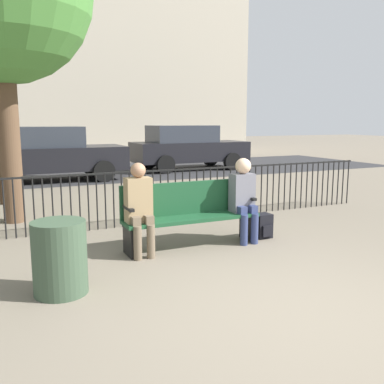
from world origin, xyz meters
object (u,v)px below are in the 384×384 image
parked_car_2 (50,153)px  trash_bin (60,258)px  seated_person_1 (244,195)px  parked_car_1 (188,147)px  backpack (263,226)px  seated_person_0 (139,205)px  park_bench (190,212)px

parked_car_2 → trash_bin: bearing=-96.2°
seated_person_1 → parked_car_1: parked_car_1 is taller
backpack → trash_bin: (-3.15, -0.93, 0.20)m
seated_person_0 → parked_car_2: (-0.19, 7.99, 0.15)m
park_bench → parked_car_1: 9.79m
parked_car_1 → backpack: bearing=-107.2°
seated_person_0 → parked_car_1: parked_car_1 is taller
seated_person_0 → seated_person_1: size_ratio=1.00×
backpack → seated_person_0: bearing=-178.5°
seated_person_1 → backpack: 0.66m
backpack → trash_bin: bearing=-163.5°
backpack → trash_bin: trash_bin is taller
parked_car_2 → trash_bin: parked_car_2 is taller
park_bench → parked_car_1: size_ratio=0.47×
backpack → parked_car_1: size_ratio=0.09×
park_bench → parked_car_2: parked_car_2 is taller
seated_person_1 → parked_car_2: (-1.79, 7.99, 0.14)m
seated_person_0 → trash_bin: (-1.15, -0.88, -0.31)m
seated_person_1 → trash_bin: 2.91m
park_bench → backpack: 1.25m
park_bench → parked_car_2: 7.93m
seated_person_1 → trash_bin: size_ratio=1.61×
parked_car_1 → parked_car_2: (-4.97, -1.07, 0.00)m
seated_person_0 → parked_car_1: bearing=62.2°
seated_person_0 → backpack: seated_person_0 is taller
park_bench → parked_car_1: (3.99, 8.94, 0.34)m
park_bench → seated_person_1: 0.85m
parked_car_1 → park_bench: bearing=-114.1°
park_bench → seated_person_0: 0.82m
seated_person_0 → parked_car_1: (4.78, 9.06, 0.15)m
seated_person_0 → trash_bin: 1.48m
seated_person_1 → parked_car_2: bearing=102.6°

